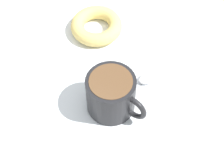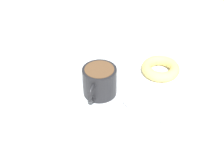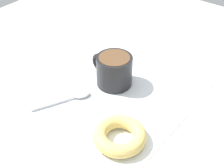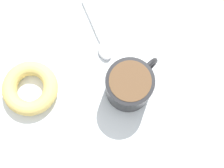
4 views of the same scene
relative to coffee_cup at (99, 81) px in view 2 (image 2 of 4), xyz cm
name	(u,v)px [view 2 (image 2 of 4)]	position (x,y,z in cm)	size (l,w,h in cm)	color
ground_plane	(119,87)	(-4.61, 3.74, -4.99)	(120.00, 120.00, 2.00)	beige
napkin	(112,91)	(-1.62, 2.67, -3.84)	(33.84, 33.84, 0.30)	white
coffee_cup	(99,81)	(0.00, 0.00, 0.00)	(10.96, 8.14, 7.11)	black
donut	(160,68)	(-11.77, 13.22, -2.38)	(10.03, 10.03, 2.62)	#E5C66B
spoon	(136,107)	(3.29, 9.73, -3.29)	(7.07, 12.54, 0.90)	silver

